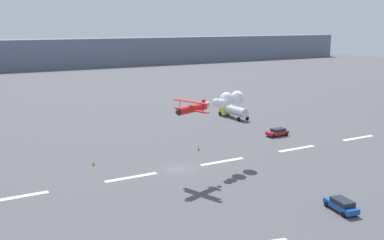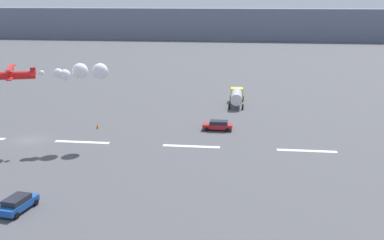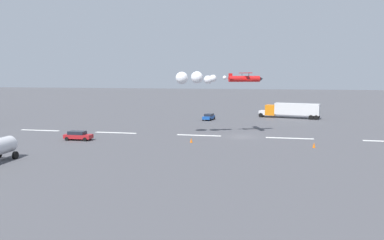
{
  "view_description": "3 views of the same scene",
  "coord_description": "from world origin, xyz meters",
  "views": [
    {
      "loc": [
        -30.09,
        -58.6,
        22.02
      ],
      "look_at": [
        0.21,
        -3.71,
        8.41
      ],
      "focal_mm": 41.99,
      "sensor_mm": 36.0,
      "label": 1
    },
    {
      "loc": [
        32.38,
        -65.73,
        20.52
      ],
      "look_at": [
        23.73,
        0.0,
        3.78
      ],
      "focal_mm": 46.71,
      "sensor_mm": 36.0,
      "label": 2
    },
    {
      "loc": [
        -4.42,
        67.15,
        10.85
      ],
      "look_at": [
        8.4,
        3.56,
        3.17
      ],
      "focal_mm": 36.18,
      "sensor_mm": 36.0,
      "label": 3
    }
  ],
  "objects": [
    {
      "name": "semi_truck_orange",
      "position": [
        -9.68,
        -31.35,
        2.13
      ],
      "size": [
        14.86,
        6.1,
        3.7
      ],
      "color": "silver",
      "rests_on": "ground"
    },
    {
      "name": "runway_stripe_3",
      "position": [
        -7.87,
        0.0,
        0.01
      ],
      "size": [
        8.0,
        0.9,
        0.01
      ],
      "primitive_type": "cube",
      "color": "white",
      "rests_on": "ground"
    },
    {
      "name": "traffic_cone_near",
      "position": [
        -11.04,
        8.06,
        0.38
      ],
      "size": [
        0.44,
        0.44,
        0.75
      ],
      "primitive_type": "cone",
      "color": "orange",
      "rests_on": "ground"
    },
    {
      "name": "runway_stripe_5",
      "position": [
        23.62,
        0.0,
        0.01
      ],
      "size": [
        8.0,
        0.9,
        0.01
      ],
      "primitive_type": "cube",
      "color": "white",
      "rests_on": "ground"
    },
    {
      "name": "runway_stripe_6",
      "position": [
        39.37,
        0.0,
        0.01
      ],
      "size": [
        8.0,
        0.9,
        0.01
      ],
      "primitive_type": "cube",
      "color": "white",
      "rests_on": "ground"
    },
    {
      "name": "followme_car_yellow",
      "position": [
        9.73,
        -23.37,
        0.81
      ],
      "size": [
        2.58,
        4.78,
        1.52
      ],
      "color": "#194CA5",
      "rests_on": "ground"
    },
    {
      "name": "runway_stripe_4",
      "position": [
        7.87,
        0.0,
        0.01
      ],
      "size": [
        8.0,
        0.9,
        0.01
      ],
      "primitive_type": "cube",
      "color": "white",
      "rests_on": "ground"
    },
    {
      "name": "traffic_cone_far",
      "position": [
        7.73,
        7.48,
        0.38
      ],
      "size": [
        0.44,
        0.44,
        0.75
      ],
      "primitive_type": "cone",
      "color": "orange",
      "rests_on": "ground"
    },
    {
      "name": "stunt_biplane_red",
      "position": [
        6.66,
        -1.15,
        10.16
      ],
      "size": [
        15.24,
        8.3,
        2.26
      ],
      "color": "red"
    },
    {
      "name": "airport_staff_sedan",
      "position": [
        26.6,
        8.93,
        0.81
      ],
      "size": [
        4.59,
        2.07,
        1.52
      ],
      "color": "#B21E23",
      "rests_on": "ground"
    },
    {
      "name": "ground_plane",
      "position": [
        0.0,
        0.0,
        0.0
      ],
      "size": [
        440.0,
        440.0,
        0.0
      ],
      "primitive_type": "plane",
      "color": "#4C4C51",
      "rests_on": "ground"
    }
  ]
}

